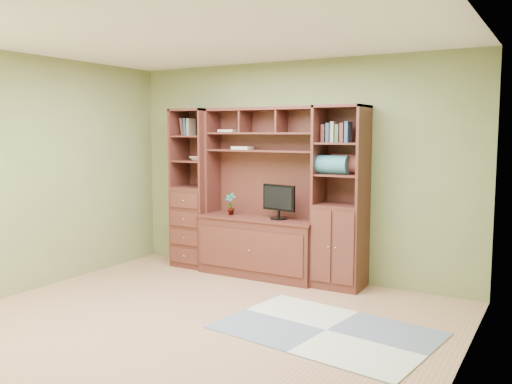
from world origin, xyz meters
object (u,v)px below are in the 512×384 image
Objects in this scene: left_tower at (194,188)px; right_tower at (341,198)px; center_hutch at (259,193)px; monitor at (279,195)px.

right_tower is (2.02, 0.00, 0.00)m from left_tower.
right_tower is (1.02, 0.04, 0.00)m from center_hutch.
monitor is at bearing -7.04° from center_hutch.
center_hutch is 0.29m from monitor.
center_hutch is 1.00× the size of left_tower.
left_tower reaches higher than monitor.
center_hutch reaches higher than monitor.
left_tower is 3.63× the size of monitor.
left_tower is (-1.00, 0.04, 0.00)m from center_hutch.
left_tower is 1.29m from monitor.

